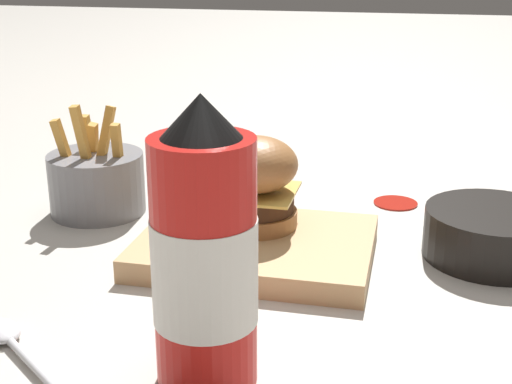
{
  "coord_description": "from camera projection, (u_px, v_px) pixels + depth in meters",
  "views": [
    {
      "loc": [
        0.1,
        -0.62,
        0.32
      ],
      "look_at": [
        -0.06,
        0.06,
        0.07
      ],
      "focal_mm": 50.0,
      "sensor_mm": 36.0,
      "label": 1
    }
  ],
  "objects": [
    {
      "name": "ketchup_puddle",
      "position": [
        396.0,
        202.0,
        0.92
      ],
      "size": [
        0.06,
        0.06,
        0.0
      ],
      "color": "#B21E14",
      "rests_on": "ground_plane"
    },
    {
      "name": "ground_plane",
      "position": [
        298.0,
        288.0,
        0.7
      ],
      "size": [
        6.0,
        6.0,
        0.0
      ],
      "primitive_type": "plane",
      "color": "#B7B2A8"
    },
    {
      "name": "serving_board",
      "position": [
        256.0,
        247.0,
        0.76
      ],
      "size": [
        0.25,
        0.19,
        0.02
      ],
      "color": "tan",
      "rests_on": "ground_plane"
    },
    {
      "name": "burger",
      "position": [
        255.0,
        181.0,
        0.77
      ],
      "size": [
        0.09,
        0.09,
        0.1
      ],
      "color": "#9E6638",
      "rests_on": "serving_board"
    },
    {
      "name": "ketchup_bottle",
      "position": [
        205.0,
        258.0,
        0.52
      ],
      "size": [
        0.08,
        0.08,
        0.22
      ],
      "color": "red",
      "rests_on": "ground_plane"
    },
    {
      "name": "spoon",
      "position": [
        12.0,
        343.0,
        0.59
      ],
      "size": [
        0.15,
        0.12,
        0.01
      ],
      "rotation": [
        0.0,
        0.0,
        2.48
      ],
      "color": "silver",
      "rests_on": "ground_plane"
    },
    {
      "name": "fries_basket",
      "position": [
        97.0,
        182.0,
        0.88
      ],
      "size": [
        0.12,
        0.12,
        0.14
      ],
      "color": "slate",
      "rests_on": "ground_plane"
    },
    {
      "name": "side_bowl",
      "position": [
        493.0,
        233.0,
        0.76
      ],
      "size": [
        0.15,
        0.15,
        0.05
      ],
      "color": "black",
      "rests_on": "ground_plane"
    }
  ]
}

